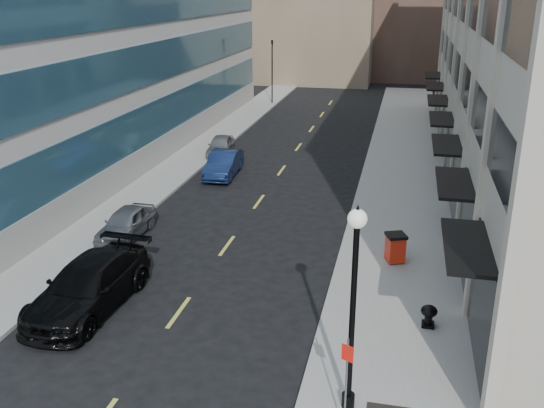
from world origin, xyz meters
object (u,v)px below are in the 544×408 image
at_px(car_grey_sedan, 221,146).
at_px(urn_planter, 429,314).
at_px(car_silver_sedan, 126,223).
at_px(sign_post, 347,374).
at_px(lamppost, 354,294).
at_px(car_black_pickup, 89,286).
at_px(trash_bin, 395,247).
at_px(traffic_signal, 272,44).
at_px(car_blue_sedan, 224,164).

xyz_separation_m(car_grey_sedan, urn_planter, (13.40, -19.97, -0.05)).
distance_m(car_silver_sedan, sign_post, 15.75).
xyz_separation_m(lamppost, urn_planter, (2.20, 4.72, -2.97)).
bearing_deg(car_silver_sedan, lamppost, -40.84).
bearing_deg(car_black_pickup, trash_bin, 32.89).
xyz_separation_m(car_grey_sedan, lamppost, (11.20, -24.69, 2.92)).
bearing_deg(traffic_signal, car_grey_sedan, -87.92).
relative_size(car_blue_sedan, trash_bin, 3.70).
height_order(car_grey_sedan, lamppost, lamppost).
bearing_deg(car_blue_sedan, car_black_pickup, -93.27).
relative_size(car_silver_sedan, lamppost, 0.68).
bearing_deg(urn_planter, trash_bin, 104.38).
bearing_deg(car_black_pickup, sign_post, -22.49).
bearing_deg(car_silver_sedan, trash_bin, -0.88).
distance_m(traffic_signal, car_grey_sedan, 19.97).
distance_m(car_grey_sedan, sign_post, 28.06).
bearing_deg(car_blue_sedan, car_grey_sedan, 105.98).
relative_size(car_black_pickup, car_silver_sedan, 1.52).
bearing_deg(traffic_signal, sign_post, -75.19).
xyz_separation_m(car_black_pickup, car_blue_sedan, (0.00, 16.48, -0.13)).
bearing_deg(lamppost, urn_planter, 65.01).
relative_size(traffic_signal, car_silver_sedan, 1.75).
bearing_deg(car_silver_sedan, car_grey_sedan, 90.92).
height_order(trash_bin, sign_post, sign_post).
bearing_deg(car_silver_sedan, urn_planter, -20.59).
height_order(car_silver_sedan, trash_bin, trash_bin).
height_order(car_black_pickup, car_blue_sedan, car_black_pickup).
bearing_deg(car_black_pickup, urn_planter, 8.58).
bearing_deg(urn_planter, lamppost, -114.99).
height_order(car_black_pickup, lamppost, lamppost).
height_order(car_blue_sedan, sign_post, sign_post).
height_order(lamppost, sign_post, lamppost).
height_order(car_blue_sedan, trash_bin, car_blue_sedan).
bearing_deg(lamppost, car_black_pickup, 159.29).
relative_size(car_blue_sedan, car_grey_sedan, 1.17).
distance_m(car_black_pickup, car_grey_sedan, 21.12).
bearing_deg(traffic_signal, car_black_pickup, -86.74).
xyz_separation_m(car_black_pickup, car_silver_sedan, (-1.60, 6.37, -0.20)).
relative_size(car_silver_sedan, car_grey_sedan, 1.02).
height_order(sign_post, urn_planter, sign_post).
height_order(car_silver_sedan, urn_planter, car_silver_sedan).
height_order(trash_bin, urn_planter, trash_bin).
height_order(car_silver_sedan, lamppost, lamppost).
bearing_deg(car_grey_sedan, car_black_pickup, -92.40).
relative_size(car_black_pickup, car_blue_sedan, 1.32).
xyz_separation_m(lamppost, sign_post, (-0.00, -1.01, -1.70)).
bearing_deg(car_silver_sedan, car_blue_sedan, 81.92).
bearing_deg(lamppost, traffic_signal, 105.13).
xyz_separation_m(car_silver_sedan, trash_bin, (12.14, -0.38, 0.14)).
bearing_deg(car_black_pickup, car_silver_sedan, 107.40).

